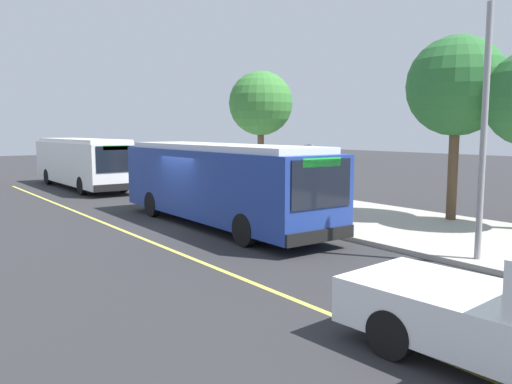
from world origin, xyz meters
TOP-DOWN VIEW (x-y plane):
  - ground_plane at (0.00, 0.00)m, footprint 120.00×120.00m
  - sidewalk_curb at (0.00, 6.00)m, footprint 44.00×6.40m
  - lane_stripe_center at (0.00, -2.20)m, footprint 36.00×0.14m
  - transit_bus_main at (0.82, 1.01)m, footprint 10.85×2.76m
  - transit_bus_second at (-14.41, 1.01)m, footprint 11.03×2.62m
  - bus_shelter at (-0.65, 5.39)m, footprint 2.90×1.60m
  - waiting_bench at (-0.52, 5.27)m, footprint 1.60×0.48m
  - route_sign_post at (2.60, 3.71)m, footprint 0.44×0.08m
  - pedestrian_commuter at (-0.75, 4.53)m, footprint 0.24×0.40m
  - street_tree_near_shelter at (5.56, 8.18)m, footprint 3.60×3.60m
  - street_tree_upstreet at (-6.43, 8.38)m, footprint 3.53×3.53m
  - utility_pole at (9.37, 3.40)m, footprint 0.16×0.16m

SIDE VIEW (x-z plane):
  - ground_plane at x=0.00m, z-range 0.00..0.00m
  - lane_stripe_center at x=0.00m, z-range 0.00..0.01m
  - sidewalk_curb at x=0.00m, z-range 0.00..0.15m
  - waiting_bench at x=-0.52m, z-range 0.16..1.11m
  - pedestrian_commuter at x=-0.75m, z-range 0.27..1.96m
  - transit_bus_main at x=0.82m, z-range 0.14..3.09m
  - transit_bus_second at x=-14.41m, z-range 0.14..3.09m
  - bus_shelter at x=-0.65m, z-range 0.68..3.16m
  - route_sign_post at x=2.60m, z-range 0.56..3.36m
  - utility_pole at x=9.37m, z-range 0.15..6.55m
  - street_tree_upstreet at x=-6.43m, z-range 1.63..8.18m
  - street_tree_near_shelter at x=5.56m, z-range 1.66..8.35m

